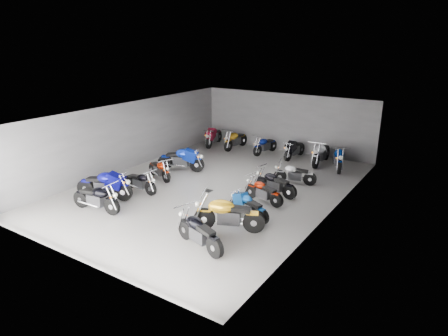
{
  "coord_description": "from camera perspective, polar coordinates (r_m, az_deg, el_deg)",
  "views": [
    {
      "loc": [
        9.03,
        -13.15,
        6.11
      ],
      "look_at": [
        0.55,
        -0.12,
        1.0
      ],
      "focal_mm": 32.0,
      "sensor_mm": 36.0,
      "label": 1
    }
  ],
  "objects": [
    {
      "name": "motorcycle_left_e",
      "position": [
        19.13,
        -6.11,
        1.22
      ],
      "size": [
        2.24,
        0.91,
        1.02
      ],
      "rotation": [
        0.0,
        0.0,
        -1.24
      ],
      "color": "black",
      "rests_on": "ground"
    },
    {
      "name": "motorcycle_left_d",
      "position": [
        18.18,
        -9.2,
        -0.19
      ],
      "size": [
        1.8,
        0.79,
        0.83
      ],
      "rotation": [
        0.0,
        0.0,
        -1.94
      ],
      "color": "black",
      "rests_on": "ground"
    },
    {
      "name": "motorcycle_right_c",
      "position": [
        14.13,
        3.47,
        -5.46
      ],
      "size": [
        1.83,
        0.63,
        0.82
      ],
      "rotation": [
        0.0,
        0.0,
        1.3
      ],
      "color": "black",
      "rests_on": "ground"
    },
    {
      "name": "motorcycle_back_b",
      "position": [
        22.88,
        1.64,
        4.06
      ],
      "size": [
        0.44,
        2.2,
        0.96
      ],
      "rotation": [
        0.0,
        0.0,
        3.11
      ],
      "color": "black",
      "rests_on": "ground"
    },
    {
      "name": "ground",
      "position": [
        17.08,
        -1.32,
        -2.77
      ],
      "size": [
        14.0,
        14.0,
        0.0
      ],
      "primitive_type": "plane",
      "color": "gray",
      "rests_on": "ground"
    },
    {
      "name": "motorcycle_back_f",
      "position": [
        20.04,
        16.05,
        1.4
      ],
      "size": [
        0.99,
        2.23,
        1.03
      ],
      "rotation": [
        0.0,
        0.0,
        3.51
      ],
      "color": "black",
      "rests_on": "ground"
    },
    {
      "name": "wall_left",
      "position": [
        19.75,
        -13.46,
        4.49
      ],
      "size": [
        0.1,
        14.0,
        3.2
      ],
      "primitive_type": "cube",
      "color": "slate",
      "rests_on": "ground"
    },
    {
      "name": "motorcycle_right_b",
      "position": [
        13.17,
        0.57,
        -6.67
      ],
      "size": [
        2.24,
        1.11,
        1.05
      ],
      "rotation": [
        0.0,
        0.0,
        1.99
      ],
      "color": "black",
      "rests_on": "ground"
    },
    {
      "name": "drain_grate",
      "position": [
        16.7,
        -2.29,
        -3.26
      ],
      "size": [
        0.32,
        0.32,
        0.01
      ],
      "primitive_type": "cube",
      "color": "black",
      "rests_on": "ground"
    },
    {
      "name": "motorcycle_back_a",
      "position": [
        23.59,
        -1.51,
        4.57
      ],
      "size": [
        0.71,
        2.28,
        1.01
      ],
      "rotation": [
        0.0,
        0.0,
        3.38
      ],
      "color": "black",
      "rests_on": "ground"
    },
    {
      "name": "motorcycle_right_f",
      "position": [
        17.59,
        10.02,
        -0.87
      ],
      "size": [
        1.82,
        0.69,
        0.82
      ],
      "rotation": [
        0.0,
        0.0,
        1.88
      ],
      "color": "black",
      "rests_on": "ground"
    },
    {
      "name": "motorcycle_right_e",
      "position": [
        16.25,
        7.23,
        -2.22
      ],
      "size": [
        2.0,
        0.48,
        0.88
      ],
      "rotation": [
        0.0,
        0.0,
        1.43
      ],
      "color": "black",
      "rests_on": "ground"
    },
    {
      "name": "motorcycle_back_e",
      "position": [
        20.59,
        13.71,
        2.06
      ],
      "size": [
        0.49,
        2.38,
        1.04
      ],
      "rotation": [
        0.0,
        0.0,
        3.18
      ],
      "color": "black",
      "rests_on": "ground"
    },
    {
      "name": "motorcycle_left_b",
      "position": [
        16.39,
        -16.65,
        -2.36
      ],
      "size": [
        2.3,
        0.91,
        1.04
      ],
      "rotation": [
        0.0,
        0.0,
        -1.25
      ],
      "color": "black",
      "rests_on": "ground"
    },
    {
      "name": "motorcycle_left_a",
      "position": [
        15.34,
        -17.76,
        -4.11
      ],
      "size": [
        2.15,
        0.48,
        0.94
      ],
      "rotation": [
        0.0,
        0.0,
        -1.46
      ],
      "color": "black",
      "rests_on": "ground"
    },
    {
      "name": "wall_right",
      "position": [
        14.47,
        15.21,
        -0.62
      ],
      "size": [
        0.1,
        14.0,
        3.2
      ],
      "primitive_type": "cube",
      "color": "slate",
      "rests_on": "ground"
    },
    {
      "name": "motorcycle_right_d",
      "position": [
        15.48,
        5.6,
        -3.36
      ],
      "size": [
        1.83,
        0.55,
        0.82
      ],
      "rotation": [
        0.0,
        0.0,
        1.35
      ],
      "color": "black",
      "rests_on": "ground"
    },
    {
      "name": "motorcycle_back_d",
      "position": [
        21.35,
        10.01,
        2.69
      ],
      "size": [
        0.44,
        2.1,
        0.92
      ],
      "rotation": [
        0.0,
        0.0,
        3.08
      ],
      "color": "black",
      "rests_on": "ground"
    },
    {
      "name": "ceiling",
      "position": [
        16.21,
        -1.4,
        7.92
      ],
      "size": [
        10.0,
        14.0,
        0.04
      ],
      "primitive_type": "cube",
      "color": "black",
      "rests_on": "wall_back"
    },
    {
      "name": "wall_back",
      "position": [
        22.54,
        8.8,
        6.44
      ],
      "size": [
        10.0,
        0.1,
        3.2
      ],
      "primitive_type": "cube",
      "color": "slate",
      "rests_on": "ground"
    },
    {
      "name": "motorcycle_left_c",
      "position": [
        16.78,
        -11.92,
        -1.94
      ],
      "size": [
        1.86,
        0.39,
        0.82
      ],
      "rotation": [
        0.0,
        0.0,
        -1.63
      ],
      "color": "black",
      "rests_on": "ground"
    },
    {
      "name": "motorcycle_back_c",
      "position": [
        21.98,
        5.87,
        3.26
      ],
      "size": [
        0.5,
        2.0,
        0.88
      ],
      "rotation": [
        0.0,
        0.0,
        2.98
      ],
      "color": "black",
      "rests_on": "ground"
    },
    {
      "name": "motorcycle_right_a",
      "position": [
        12.21,
        -3.62,
        -9.13
      ],
      "size": [
        2.09,
        0.76,
        0.94
      ],
      "rotation": [
        0.0,
        0.0,
        1.28
      ],
      "color": "black",
      "rests_on": "ground"
    }
  ]
}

